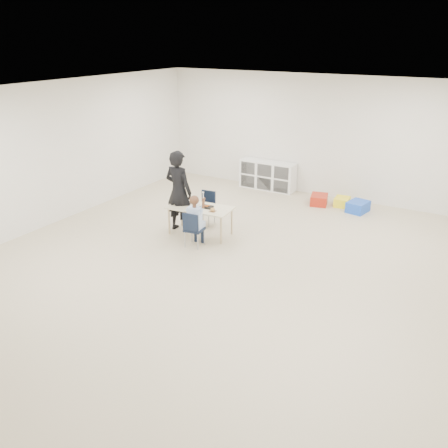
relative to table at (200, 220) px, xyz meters
The scene contains 16 objects.
room 1.84m from the table, 43.25° to the right, with size 9.00×9.02×2.80m.
table is the anchor object (origin of this frame).
chair_near 0.55m from the table, 68.34° to the right, with size 0.33×0.31×0.67m, color black, non-canonical shape.
chair_far 0.55m from the table, 111.66° to the left, with size 0.33×0.31×0.67m, color black, non-canonical shape.
child 0.60m from the table, 68.34° to the right, with size 0.45×0.45×1.06m, color #BCD5FF, non-canonical shape.
lunch_tray_near 0.32m from the table, 15.87° to the left, with size 0.22×0.16×0.03m, color black.
lunch_tray_far 0.47m from the table, behind, with size 0.22×0.16×0.03m, color black.
milk_carton 0.34m from the table, 92.42° to the right, with size 0.07×0.07×0.10m, color white.
bread_roll 0.46m from the table, 13.98° to the right, with size 0.09×0.09×0.07m, color tan.
apple_near 0.34m from the table, 155.23° to the left, with size 0.07×0.07×0.07m, color #9D1F0E.
apple_far 0.61m from the table, behind, with size 0.07×0.07×0.07m, color #9D1F0E.
cubby_shelf 3.28m from the table, 92.39° to the left, with size 1.40×0.40×0.70m, color white.
adult 0.70m from the table, behind, with size 0.58×0.38×1.60m, color black.
bin_red 3.14m from the table, 63.72° to the left, with size 0.36×0.46×0.23m, color #B22311.
bin_yellow 3.52m from the table, 57.90° to the left, with size 0.31×0.40×0.20m, color yellow.
bin_blue 3.60m from the table, 50.57° to the left, with size 0.37×0.48×0.24m, color blue.
Camera 1 is at (3.60, -6.08, 3.62)m, focal length 38.00 mm.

